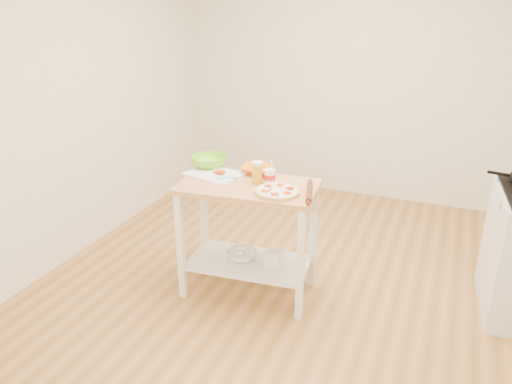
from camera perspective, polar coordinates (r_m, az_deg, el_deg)
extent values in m
cube|color=#B17C41|center=(4.02, 4.20, -11.47)|extent=(4.00, 4.50, 0.02)
cube|color=#F2E7CB|center=(5.62, 12.08, 12.85)|extent=(4.00, 0.02, 2.70)
cube|color=#F2E7CB|center=(1.62, -20.98, -11.75)|extent=(4.00, 0.02, 2.70)
cube|color=#F2E7CB|center=(4.48, -20.86, 9.61)|extent=(0.02, 4.50, 2.70)
cube|color=tan|center=(3.63, -0.94, 0.58)|extent=(1.05, 0.64, 0.04)
cube|color=white|center=(3.90, -0.88, -8.05)|extent=(0.96, 0.57, 0.02)
cube|color=white|center=(3.78, -8.60, -6.26)|extent=(0.05, 0.05, 0.86)
cube|color=white|center=(4.15, -5.94, -3.42)|extent=(0.05, 0.05, 0.86)
cube|color=white|center=(3.52, 5.11, -8.37)|extent=(0.05, 0.05, 0.86)
cube|color=white|center=(3.91, 6.53, -5.10)|extent=(0.05, 0.05, 0.86)
cube|color=black|center=(4.02, 26.01, 1.90)|extent=(0.16, 0.05, 0.02)
cylinder|color=#E7BD62|center=(3.46, 2.48, -0.03)|extent=(0.31, 0.31, 0.02)
cylinder|color=#E7BD62|center=(3.45, 2.48, 0.15)|extent=(0.31, 0.31, 0.01)
cylinder|color=white|center=(3.45, 2.48, 0.17)|extent=(0.28, 0.28, 0.01)
cylinder|color=#B72B07|center=(3.48, 3.89, 0.42)|extent=(0.06, 0.06, 0.01)
cylinder|color=#B72B07|center=(3.53, 2.80, 0.80)|extent=(0.06, 0.06, 0.01)
cylinder|color=#B72B07|center=(3.51, 1.41, 0.66)|extent=(0.06, 0.06, 0.01)
cylinder|color=#B72B07|center=(3.43, 1.05, 0.13)|extent=(0.06, 0.06, 0.01)
cylinder|color=#B72B07|center=(3.37, 2.15, -0.28)|extent=(0.06, 0.06, 0.01)
cylinder|color=#B72B07|center=(3.40, 3.59, -0.12)|extent=(0.06, 0.06, 0.01)
sphere|color=white|center=(3.49, 3.13, 0.48)|extent=(0.04, 0.04, 0.04)
sphere|color=white|center=(3.52, 1.95, 0.72)|extent=(0.04, 0.04, 0.04)
sphere|color=white|center=(3.44, 1.21, 0.24)|extent=(0.04, 0.04, 0.04)
sphere|color=white|center=(3.40, 2.29, -0.08)|extent=(0.04, 0.04, 0.04)
plane|color=#1E5719|center=(3.46, 4.01, 0.32)|extent=(0.03, 0.03, 0.00)
plane|color=#1E5719|center=(3.49, 2.89, 0.60)|extent=(0.03, 0.03, 0.00)
plane|color=#1E5719|center=(3.52, 1.71, 0.79)|extent=(0.04, 0.04, 0.00)
plane|color=#1E5719|center=(3.45, 1.65, 0.32)|extent=(0.03, 0.03, 0.00)
cube|color=white|center=(3.82, -4.80, 2.08)|extent=(0.46, 0.39, 0.01)
cube|color=#F4EACC|center=(3.94, -5.46, 2.96)|extent=(0.03, 0.03, 0.02)
cube|color=#F4EACC|center=(3.92, -5.08, 2.86)|extent=(0.03, 0.03, 0.02)
cube|color=#F4EACC|center=(3.90, -4.69, 2.76)|extent=(0.03, 0.03, 0.02)
cube|color=#F4EACC|center=(3.96, -5.13, 3.09)|extent=(0.03, 0.03, 0.02)
cube|color=#F4EACC|center=(3.94, -4.74, 3.00)|extent=(0.03, 0.03, 0.02)
cube|color=#F4EACC|center=(3.92, -4.36, 2.90)|extent=(0.03, 0.03, 0.02)
cylinder|color=#B72B07|center=(3.82, -4.38, 2.24)|extent=(0.07, 0.07, 0.01)
cylinder|color=#B72B07|center=(3.81, -4.21, 2.28)|extent=(0.07, 0.07, 0.01)
cylinder|color=#B72B07|center=(3.80, -4.04, 2.32)|extent=(0.07, 0.07, 0.01)
cube|color=#4AD8DB|center=(3.70, -4.03, 1.58)|extent=(0.07, 0.04, 0.01)
cylinder|color=#4AD8DB|center=(3.71, -2.89, 1.66)|extent=(0.10, 0.03, 0.01)
cube|color=silver|center=(3.94, -3.26, 2.87)|extent=(0.16, 0.11, 0.00)
cube|color=black|center=(3.92, -5.13, 2.77)|extent=(0.10, 0.07, 0.01)
imported|color=orange|center=(3.84, 0.19, 2.61)|extent=(0.27, 0.27, 0.06)
imported|color=#70D317|center=(3.98, -5.38, 3.48)|extent=(0.33, 0.33, 0.09)
cylinder|color=gold|center=(3.62, 0.16, 2.09)|extent=(0.08, 0.08, 0.14)
cylinder|color=white|center=(3.59, 0.16, 3.31)|extent=(0.08, 0.08, 0.02)
cylinder|color=white|center=(3.63, 1.56, 1.80)|extent=(0.08, 0.08, 0.10)
cylinder|color=red|center=(3.63, 1.56, 1.80)|extent=(0.09, 0.09, 0.04)
cylinder|color=silver|center=(3.59, 1.87, 2.95)|extent=(0.01, 0.05, 0.11)
cylinder|color=#5B2915|center=(3.45, 6.12, 0.03)|extent=(0.12, 0.34, 0.04)
imported|color=silver|center=(3.91, -1.62, -7.22)|extent=(0.30, 0.30, 0.07)
cube|color=white|center=(3.83, 2.01, -7.46)|extent=(0.13, 0.13, 0.12)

